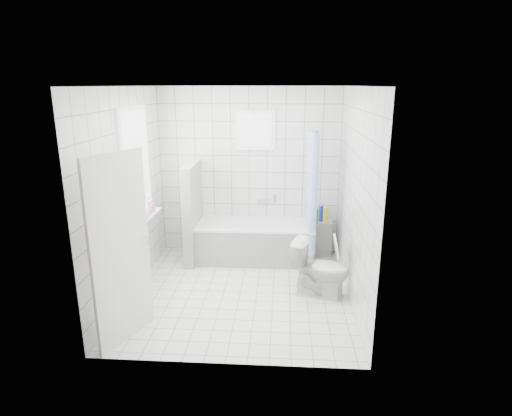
{
  "coord_description": "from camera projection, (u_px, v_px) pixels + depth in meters",
  "views": [
    {
      "loc": [
        0.53,
        -5.05,
        2.62
      ],
      "look_at": [
        0.18,
        0.35,
        1.05
      ],
      "focal_mm": 30.0,
      "sensor_mm": 36.0,
      "label": 1
    }
  ],
  "objects": [
    {
      "name": "window_left",
      "position": [
        137.0,
        166.0,
        5.53
      ],
      "size": [
        0.01,
        0.9,
        1.4
      ],
      "primitive_type": "cube",
      "color": "white",
      "rests_on": "wall_left"
    },
    {
      "name": "ceiling",
      "position": [
        238.0,
        86.0,
        4.88
      ],
      "size": [
        3.0,
        3.0,
        0.0
      ],
      "primitive_type": "plane",
      "rotation": [
        3.14,
        0.0,
        0.0
      ],
      "color": "white",
      "rests_on": "ground"
    },
    {
      "name": "door",
      "position": [
        121.0,
        250.0,
        4.33
      ],
      "size": [
        0.34,
        0.75,
        2.0
      ],
      "primitive_type": "cube",
      "rotation": [
        0.0,
        0.0,
        -0.39
      ],
      "color": "silver",
      "rests_on": "ground"
    },
    {
      "name": "window_back",
      "position": [
        255.0,
        130.0,
        6.45
      ],
      "size": [
        0.5,
        0.01,
        0.5
      ],
      "primitive_type": "cube",
      "color": "white",
      "rests_on": "wall_back"
    },
    {
      "name": "shower_curtain",
      "position": [
        312.0,
        194.0,
        6.17
      ],
      "size": [
        0.14,
        0.48,
        1.78
      ],
      "primitive_type": null,
      "color": "#567EFF",
      "rests_on": "curtain_rod"
    },
    {
      "name": "tiled_ledge",
      "position": [
        318.0,
        238.0,
        6.78
      ],
      "size": [
        0.4,
        0.24,
        0.55
      ],
      "primitive_type": "cube",
      "color": "white",
      "rests_on": "ground"
    },
    {
      "name": "wall_front",
      "position": [
        222.0,
        238.0,
        3.8
      ],
      "size": [
        2.8,
        0.02,
        2.6
      ],
      "primitive_type": "cube",
      "color": "white",
      "rests_on": "ground"
    },
    {
      "name": "curtain_rod",
      "position": [
        313.0,
        130.0,
        6.04
      ],
      "size": [
        0.02,
        0.8,
        0.02
      ],
      "primitive_type": "cylinder",
      "rotation": [
        1.57,
        0.0,
        0.0
      ],
      "color": "silver",
      "rests_on": "wall_back"
    },
    {
      "name": "window_sill",
      "position": [
        145.0,
        221.0,
        5.73
      ],
      "size": [
        0.18,
        1.02,
        0.08
      ],
      "primitive_type": "cube",
      "color": "white",
      "rests_on": "wall_left"
    },
    {
      "name": "wall_left",
      "position": [
        128.0,
        194.0,
        5.33
      ],
      "size": [
        0.02,
        3.0,
        2.6
      ],
      "primitive_type": "cube",
      "color": "white",
      "rests_on": "ground"
    },
    {
      "name": "wall_back",
      "position": [
        249.0,
        172.0,
        6.68
      ],
      "size": [
        2.8,
        0.02,
        2.6
      ],
      "primitive_type": "cube",
      "color": "white",
      "rests_on": "ground"
    },
    {
      "name": "ledge_bottles",
      "position": [
        320.0,
        215.0,
        6.64
      ],
      "size": [
        0.2,
        0.2,
        0.25
      ],
      "color": "#FCF31A",
      "rests_on": "tiled_ledge"
    },
    {
      "name": "toilet",
      "position": [
        321.0,
        269.0,
        5.43
      ],
      "size": [
        0.8,
        0.59,
        0.73
      ],
      "primitive_type": "imported",
      "rotation": [
        0.0,
        0.0,
        1.29
      ],
      "color": "white",
      "rests_on": "ground"
    },
    {
      "name": "ground",
      "position": [
        240.0,
        292.0,
        5.6
      ],
      "size": [
        3.0,
        3.0,
        0.0
      ],
      "primitive_type": "plane",
      "color": "white",
      "rests_on": "ground"
    },
    {
      "name": "wall_right",
      "position": [
        355.0,
        198.0,
        5.15
      ],
      "size": [
        0.02,
        3.0,
        2.6
      ],
      "primitive_type": "cube",
      "color": "white",
      "rests_on": "ground"
    },
    {
      "name": "partition_wall",
      "position": [
        193.0,
        213.0,
        6.48
      ],
      "size": [
        0.15,
        0.85,
        1.5
      ],
      "primitive_type": "cube",
      "color": "white",
      "rests_on": "ground"
    },
    {
      "name": "tub_faucet",
      "position": [
        263.0,
        201.0,
        6.75
      ],
      "size": [
        0.18,
        0.06,
        0.06
      ],
      "primitive_type": "cube",
      "color": "silver",
      "rests_on": "wall_back"
    },
    {
      "name": "sill_bottles",
      "position": [
        142.0,
        211.0,
        5.58
      ],
      "size": [
        0.19,
        0.76,
        0.32
      ],
      "color": "#D4527E",
      "rests_on": "window_sill"
    },
    {
      "name": "bathtub",
      "position": [
        255.0,
        241.0,
        6.59
      ],
      "size": [
        1.77,
        0.77,
        0.58
      ],
      "color": "white",
      "rests_on": "ground"
    }
  ]
}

